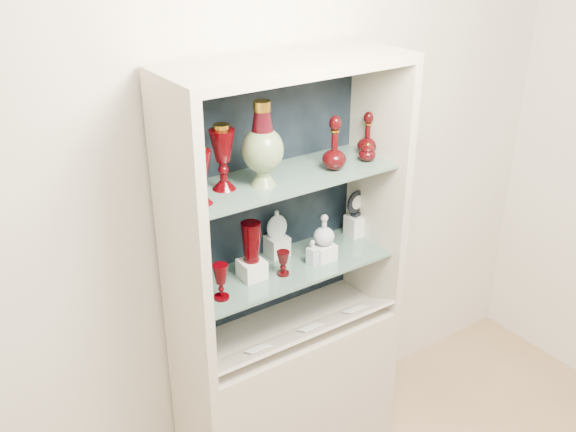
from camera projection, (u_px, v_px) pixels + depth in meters
wall_back at (259, 177)px, 2.75m from camera, size 3.50×0.02×2.80m
cabinet_base at (288, 392)px, 3.03m from camera, size 1.00×0.40×0.75m
cabinet_back_panel at (263, 195)px, 2.76m from camera, size 0.98×0.02×1.15m
cabinet_side_left at (181, 241)px, 2.38m from camera, size 0.04×0.40×1.15m
cabinet_side_right at (377, 185)px, 2.87m from camera, size 0.04×0.40×1.15m
cabinet_top_cap at (288, 65)px, 2.37m from camera, size 1.00×0.40×0.04m
shelf_lower at (285, 268)px, 2.76m from camera, size 0.92×0.34×0.01m
shelf_upper at (285, 177)px, 2.58m from camera, size 0.92×0.34×0.01m
label_ledge at (302, 333)px, 2.77m from camera, size 0.92×0.17×0.09m
label_card_0 at (354, 309)px, 2.92m from camera, size 0.10×0.06×0.03m
label_card_1 at (310, 327)px, 2.79m from camera, size 0.10×0.06×0.03m
label_card_2 at (258, 349)px, 2.65m from camera, size 0.10×0.06×0.03m
pedestal_lamp_left at (223, 157)px, 2.40m from camera, size 0.11×0.11×0.26m
pedestal_lamp_right at (201, 175)px, 2.29m from camera, size 0.09×0.09×0.22m
enamel_urn at (263, 144)px, 2.42m from camera, size 0.17×0.17×0.33m
ruby_decanter_a at (335, 140)px, 2.59m from camera, size 0.11×0.11×0.26m
ruby_decanter_b at (368, 132)px, 2.77m from camera, size 0.11×0.11×0.20m
lidded_bowl at (367, 152)px, 2.72m from camera, size 0.07×0.07×0.08m
cobalt_goblet at (186, 274)px, 2.53m from camera, size 0.08×0.08×0.17m
ruby_goblet_tall at (221, 282)px, 2.50m from camera, size 0.07×0.07×0.15m
ruby_goblet_small at (283, 263)px, 2.67m from camera, size 0.06×0.06×0.11m
riser_ruby_pitcher at (252, 269)px, 2.66m from camera, size 0.10×0.10×0.08m
ruby_pitcher at (251, 242)px, 2.61m from camera, size 0.15×0.13×0.17m
clear_square_bottle at (312, 252)px, 2.75m from camera, size 0.05×0.05×0.12m
riser_flat_flask at (277, 246)px, 2.83m from camera, size 0.09×0.09×0.09m
flat_flask at (277, 224)px, 2.79m from camera, size 0.10×0.06×0.13m
riser_clear_round_decanter at (324, 252)px, 2.81m from camera, size 0.09×0.09×0.07m
clear_round_decanter at (324, 231)px, 2.76m from camera, size 0.12×0.12×0.14m
riser_cameo_medallion at (355, 225)px, 3.01m from camera, size 0.08×0.08×0.10m
cameo_medallion at (356, 203)px, 2.96m from camera, size 0.11×0.05×0.13m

